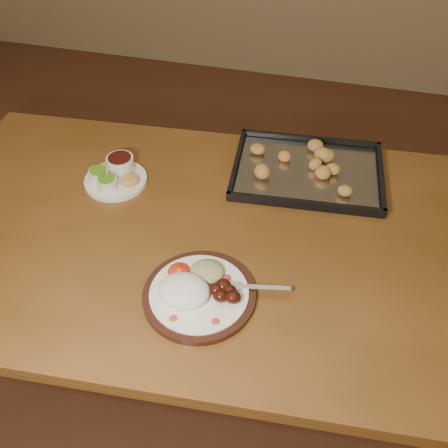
# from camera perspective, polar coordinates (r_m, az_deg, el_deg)

# --- Properties ---
(ground) EXTENTS (4.00, 4.00, 0.00)m
(ground) POSITION_cam_1_polar(r_m,az_deg,el_deg) (2.12, -7.70, -8.16)
(ground) COLOR #57311D
(ground) RESTS_ON ground
(dining_table) EXTENTS (1.57, 1.01, 0.75)m
(dining_table) POSITION_cam_1_polar(r_m,az_deg,el_deg) (1.36, -3.04, -3.68)
(dining_table) COLOR brown
(dining_table) RESTS_ON ground
(dinner_plate) EXTENTS (0.33, 0.26, 0.06)m
(dinner_plate) POSITION_cam_1_polar(r_m,az_deg,el_deg) (1.14, -3.16, -7.63)
(dinner_plate) COLOR black
(dinner_plate) RESTS_ON dining_table
(condiment_saucer) EXTENTS (0.18, 0.18, 0.06)m
(condiment_saucer) POSITION_cam_1_polar(r_m,az_deg,el_deg) (1.46, -12.34, 5.49)
(condiment_saucer) COLOR white
(condiment_saucer) RESTS_ON dining_table
(baking_tray) EXTENTS (0.45, 0.35, 0.04)m
(baking_tray) POSITION_cam_1_polar(r_m,az_deg,el_deg) (1.48, 9.52, 6.07)
(baking_tray) COLOR black
(baking_tray) RESTS_ON dining_table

